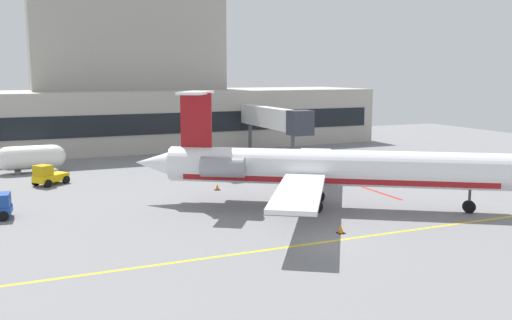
% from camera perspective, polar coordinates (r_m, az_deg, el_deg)
% --- Properties ---
extents(ground, '(120.00, 120.00, 0.11)m').
position_cam_1_polar(ground, '(33.80, 6.31, -8.47)').
color(ground, slate).
extents(terminal_building, '(70.93, 16.10, 21.32)m').
position_cam_1_polar(terminal_building, '(77.52, -13.71, 6.52)').
color(terminal_building, '#ADA89E').
rests_on(terminal_building, ground).
extents(jet_bridge_west, '(2.40, 16.33, 6.04)m').
position_cam_1_polar(jet_bridge_west, '(65.56, 1.89, 4.22)').
color(jet_bridge_west, silver).
rests_on(jet_bridge_west, ground).
extents(regional_jet, '(27.12, 22.53, 8.61)m').
position_cam_1_polar(regional_jet, '(41.78, 7.33, -0.82)').
color(regional_jet, white).
rests_on(regional_jet, ground).
extents(baggage_tug, '(4.02, 2.04, 2.32)m').
position_cam_1_polar(baggage_tug, '(52.84, -0.53, -0.86)').
color(baggage_tug, silver).
rests_on(baggage_tug, ground).
extents(pushback_tractor, '(3.30, 3.14, 1.89)m').
position_cam_1_polar(pushback_tractor, '(53.47, -20.43, -1.51)').
color(pushback_tractor, '#E5B20C').
rests_on(pushback_tractor, ground).
extents(fuel_tank, '(6.72, 2.42, 2.75)m').
position_cam_1_polar(fuel_tank, '(60.72, -22.00, 0.22)').
color(fuel_tank, white).
rests_on(fuel_tank, ground).
extents(safety_cone_alpha, '(0.47, 0.47, 0.55)m').
position_cam_1_polar(safety_cone_alpha, '(35.82, 8.66, -7.02)').
color(safety_cone_alpha, orange).
rests_on(safety_cone_alpha, ground).
extents(safety_cone_bravo, '(0.47, 0.47, 0.55)m').
position_cam_1_polar(safety_cone_bravo, '(48.27, -3.98, -2.78)').
color(safety_cone_bravo, orange).
rests_on(safety_cone_bravo, ground).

